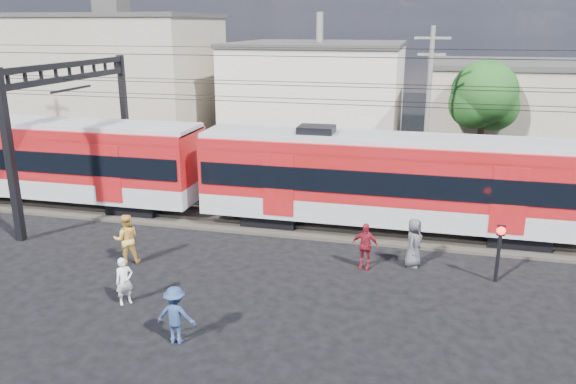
{
  "coord_description": "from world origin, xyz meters",
  "views": [
    {
      "loc": [
        5.87,
        -14.93,
        8.59
      ],
      "look_at": [
        0.99,
        5.0,
        2.42
      ],
      "focal_mm": 35.0,
      "sensor_mm": 36.0,
      "label": 1
    }
  ],
  "objects_px": {
    "commuter_train": "(396,179)",
    "crossing_signal": "(500,243)",
    "pedestrian_c": "(176,315)",
    "pedestrian_a": "(124,281)"
  },
  "relations": [
    {
      "from": "pedestrian_c",
      "to": "crossing_signal",
      "type": "bearing_deg",
      "value": -149.19
    },
    {
      "from": "commuter_train",
      "to": "crossing_signal",
      "type": "xyz_separation_m",
      "value": [
        3.74,
        -3.97,
        -0.96
      ]
    },
    {
      "from": "pedestrian_c",
      "to": "commuter_train",
      "type": "bearing_deg",
      "value": -121.28
    },
    {
      "from": "commuter_train",
      "to": "pedestrian_c",
      "type": "bearing_deg",
      "value": -117.78
    },
    {
      "from": "commuter_train",
      "to": "pedestrian_a",
      "type": "height_order",
      "value": "commuter_train"
    },
    {
      "from": "commuter_train",
      "to": "pedestrian_a",
      "type": "bearing_deg",
      "value": -133.18
    },
    {
      "from": "crossing_signal",
      "to": "commuter_train",
      "type": "bearing_deg",
      "value": 133.35
    },
    {
      "from": "commuter_train",
      "to": "pedestrian_a",
      "type": "xyz_separation_m",
      "value": [
        -7.92,
        -8.44,
        -1.63
      ]
    },
    {
      "from": "pedestrian_a",
      "to": "crossing_signal",
      "type": "xyz_separation_m",
      "value": [
        11.66,
        4.47,
        0.67
      ]
    },
    {
      "from": "pedestrian_a",
      "to": "pedestrian_c",
      "type": "bearing_deg",
      "value": -82.28
    }
  ]
}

